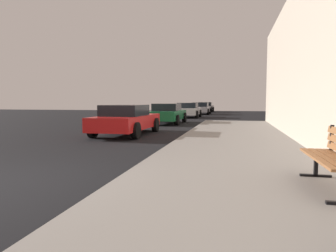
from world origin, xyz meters
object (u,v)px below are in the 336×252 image
Objects in this scene: car_red at (126,120)px; car_white at (188,110)px; car_green at (167,113)px; car_black at (206,107)px; car_silver at (200,108)px.

car_white is at bearing 87.94° from car_red.
car_green is (0.34, 6.57, -0.00)m from car_red.
car_red is 1.05× the size of car_black.
car_red and car_black have the same top height.
car_white is 0.94× the size of car_silver.
car_black is at bearing 88.83° from car_green.
car_green and car_white have the same top height.
car_red is 20.75m from car_silver.
car_red is 1.07× the size of car_green.
car_white and car_silver have the same top height.
car_silver is 1.01× the size of car_black.
car_green is 0.97× the size of car_silver.
car_white is 6.65m from car_silver.
car_green is at bearing -91.29° from car_white.
car_red is 1.10× the size of car_white.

